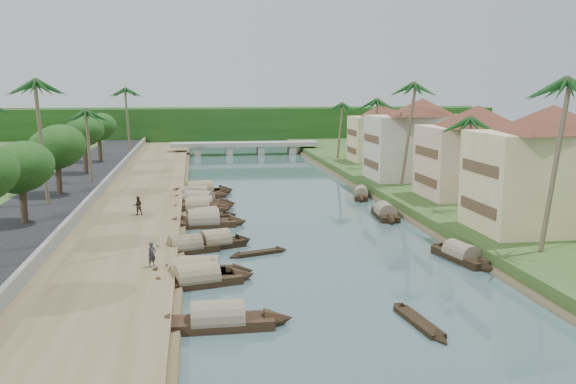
{
  "coord_description": "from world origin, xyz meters",
  "views": [
    {
      "loc": [
        -9.6,
        -50.04,
        12.79
      ],
      "look_at": [
        -0.03,
        15.0,
        2.0
      ],
      "focal_mm": 40.0,
      "sensor_mm": 36.0,
      "label": 1
    }
  ],
  "objects": [
    {
      "name": "ground",
      "position": [
        0.0,
        0.0,
        0.0
      ],
      "size": [
        220.0,
        220.0,
        0.0
      ],
      "primitive_type": "plane",
      "color": "#3C565B",
      "rests_on": "ground"
    },
    {
      "name": "sampan_12",
      "position": [
        -9.57,
        24.37,
        0.41
      ],
      "size": [
        8.23,
        1.87,
        1.98
      ],
      "rotation": [
        0.0,
        0.0,
        -0.04
      ],
      "color": "black",
      "rests_on": "ground"
    },
    {
      "name": "retaining_wall",
      "position": [
        -20.2,
        20.0,
        1.35
      ],
      "size": [
        0.4,
        180.0,
        1.1
      ],
      "primitive_type": "cube",
      "color": "slate",
      "rests_on": "left_bank"
    },
    {
      "name": "sampan_7",
      "position": [
        -8.76,
        10.96,
        0.41
      ],
      "size": [
        7.17,
        4.09,
        1.95
      ],
      "rotation": [
        0.0,
        0.0,
        0.39
      ],
      "color": "black",
      "rests_on": "ground"
    },
    {
      "name": "sampan_14",
      "position": [
        9.9,
        -6.11,
        0.41
      ],
      "size": [
        3.07,
        8.08,
        1.96
      ],
      "rotation": [
        0.0,
        0.0,
        1.78
      ],
      "color": "black",
      "rests_on": "ground"
    },
    {
      "name": "right_bank",
      "position": [
        19.0,
        20.0,
        0.6
      ],
      "size": [
        16.0,
        180.0,
        1.2
      ],
      "primitive_type": "cube",
      "color": "#2C4C1E",
      "rests_on": "ground"
    },
    {
      "name": "person_near",
      "position": [
        -12.58,
        -7.29,
        1.65
      ],
      "size": [
        0.74,
        0.71,
        1.7
      ],
      "primitive_type": "imported",
      "rotation": [
        0.0,
        0.0,
        0.7
      ],
      "color": "#2C2B34",
      "rests_on": "left_bank"
    },
    {
      "name": "palm_1",
      "position": [
        16.0,
        7.11,
        9.63
      ],
      "size": [
        3.2,
        3.2,
        10.17
      ],
      "color": "brown",
      "rests_on": "ground"
    },
    {
      "name": "sampan_0",
      "position": [
        -8.57,
        -17.09,
        0.42
      ],
      "size": [
        8.43,
        2.0,
        2.22
      ],
      "rotation": [
        0.0,
        0.0,
        0.01
      ],
      "color": "black",
      "rests_on": "ground"
    },
    {
      "name": "building_distant",
      "position": [
        19.99,
        48.0,
        5.88
      ],
      "size": [
        12.62,
        12.62,
        9.2
      ],
      "color": "beige",
      "rests_on": "right_bank"
    },
    {
      "name": "tree_3",
      "position": [
        -24.0,
        20.71,
        6.38
      ],
      "size": [
        5.37,
        5.37,
        7.26
      ],
      "color": "#493C29",
      "rests_on": "ground"
    },
    {
      "name": "tree_6",
      "position": [
        24.0,
        31.43,
        6.25
      ],
      "size": [
        4.34,
        4.34,
        6.93
      ],
      "color": "#493C29",
      "rests_on": "ground"
    },
    {
      "name": "building_near",
      "position": [
        18.99,
        -2.0,
        6.38
      ],
      "size": [
        14.85,
        14.85,
        10.2
      ],
      "color": "beige",
      "rests_on": "right_bank"
    },
    {
      "name": "palm_5",
      "position": [
        -24.0,
        14.57,
        13.0
      ],
      "size": [
        3.2,
        3.2,
        13.47
      ],
      "color": "brown",
      "rests_on": "ground"
    },
    {
      "name": "tree_5",
      "position": [
        -24.0,
        51.85,
        6.59
      ],
      "size": [
        4.72,
        4.72,
        7.22
      ],
      "color": "#493C29",
      "rests_on": "ground"
    },
    {
      "name": "palm_7",
      "position": [
        14.0,
        53.11,
        9.83
      ],
      "size": [
        3.2,
        3.2,
        10.37
      ],
      "color": "brown",
      "rests_on": "ground"
    },
    {
      "name": "canoe_0",
      "position": [
        2.32,
        -18.05,
        0.1
      ],
      "size": [
        1.62,
        6.54,
        0.86
      ],
      "rotation": [
        0.0,
        0.0,
        1.69
      ],
      "color": "black",
      "rests_on": "ground"
    },
    {
      "name": "treeline",
      "position": [
        0.0,
        100.0,
        4.0
      ],
      "size": [
        120.0,
        14.0,
        8.0
      ],
      "color": "#163B10",
      "rests_on": "ground"
    },
    {
      "name": "sampan_3",
      "position": [
        -9.38,
        -7.33,
        0.41
      ],
      "size": [
        7.55,
        2.17,
        2.03
      ],
      "rotation": [
        0.0,
        0.0,
        -0.09
      ],
      "color": "black",
      "rests_on": "ground"
    },
    {
      "name": "bridge",
      "position": [
        0.0,
        72.0,
        1.72
      ],
      "size": [
        28.0,
        4.0,
        2.4
      ],
      "color": "gray",
      "rests_on": "ground"
    },
    {
      "name": "sampan_11",
      "position": [
        -9.12,
        26.53,
        0.42
      ],
      "size": [
        9.16,
        4.56,
        2.53
      ],
      "rotation": [
        0.0,
        0.0,
        0.3
      ],
      "color": "black",
      "rests_on": "ground"
    },
    {
      "name": "palm_2",
      "position": [
        15.0,
        22.58,
        12.79
      ],
      "size": [
        3.2,
        3.2,
        13.44
      ],
      "color": "brown",
      "rests_on": "ground"
    },
    {
      "name": "tree_2",
      "position": [
        -24.0,
        5.99,
        6.05
      ],
      "size": [
        4.9,
        4.9,
        6.74
      ],
      "color": "#493C29",
      "rests_on": "ground"
    },
    {
      "name": "palm_0",
      "position": [
        15.0,
        -8.7,
        12.9
      ],
      "size": [
        3.2,
        3.2,
        13.55
      ],
      "color": "brown",
      "rests_on": "ground"
    },
    {
      "name": "palm_3",
      "position": [
        16.0,
        39.53,
        10.69
      ],
      "size": [
        3.2,
        3.2,
        11.27
      ],
      "color": "brown",
      "rests_on": "ground"
    },
    {
      "name": "building_far",
      "position": [
        18.99,
        28.0,
        6.38
      ],
      "size": [
        15.59,
        15.59,
        10.2
      ],
      "color": "beige",
      "rests_on": "right_bank"
    },
    {
      "name": "sampan_13",
      "position": [
        -9.05,
        26.89,
        0.42
      ],
      "size": [
        8.18,
        2.74,
        2.2
      ],
      "rotation": [
        0.0,
        0.0,
        -0.13
      ],
      "color": "black",
      "rests_on": "ground"
    },
    {
      "name": "sampan_10",
      "position": [
        -9.1,
        17.18,
        0.41
      ],
      "size": [
        7.42,
        1.91,
        2.06
      ],
      "rotation": [
        0.0,
        0.0,
        0.03
      ],
      "color": "black",
      "rests_on": "ground"
    },
    {
      "name": "canoe_1",
      "position": [
        -4.87,
        -2.17,
        0.1
      ],
      "size": [
        5.01,
        2.54,
        0.82
      ],
      "rotation": [
        0.0,
        0.0,
        0.36
      ],
      "color": "black",
      "rests_on": "ground"
    },
    {
      "name": "sampan_5",
      "position": [
        -8.11,
        0.43,
        0.41
      ],
      "size": [
        6.79,
        4.01,
        2.15
      ],
      "rotation": [
        0.0,
        0.0,
        0.38
      ],
      "color": "black",
      "rests_on": "ground"
    },
    {
      "name": "sampan_16",
      "position": [
        9.6,
        21.72,
        0.4
      ],
      "size": [
        3.13,
        7.5,
        1.86
      ],
      "rotation": [
        0.0,
        0.0,
        1.32
      ],
      "color": "black",
      "rests_on": "ground"
    },
    {
      "name": "sampan_4",
      "position": [
        -10.46,
        -0.9,
        0.41
      ],
      "size": [
        7.33,
        3.82,
        2.07
      ],
      "rotation": [
        0.0,
        0.0,
        0.33
      ],
      "color": "black",
      "rests_on": "ground"
    },
    {
      "name": "sampan_8",
      "position": [
        -9.4,
        15.47,
        0.42
      ],
      "size": [
        7.26,
        2.07,
        2.24
      ],
      "rotation": [
        0.0,
        0.0,
        0.02
      ],
      "color": "black",
      "rests_on": "ground"
    },
    {
      "name": "left_bank",
      "position": [
        -16.0,
        20.0,
        0.4
      ],
      "size": [
        10.0,
        180.0,
        0.8
      ],
      "primitive_type": "cube",
      "color": "brown",
      "rests_on": "ground"
    },
    {
      "name": "palm_8",
      "position": [
        -20.5,
        61.73,
        12.15
      ],
      "size": [
        3.2,
        3.2,
        12.58
      ],
      "color": "brown",
      "rests_on": "ground"
    },
    {
      "name": "sampan_15",
      "position": [
        9.0,
        10.16,
        0.41
      ],
      "size": [
        2.26,
        7.92,
        2.11
      ],
      "rotation": [
        0.0,
        0.0,
        1.48
      ],
      "color": "black",
      "rests_on": "ground"
    },
    {
      "name": "sampan_1",
      "position": [
        -9.96,
        -8.05,
        0.42
      ],
      "size": [
        7.64,
        2.09,
        2.26
      ],
      "rotation": [
        0.0,
        0.0,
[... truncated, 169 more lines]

